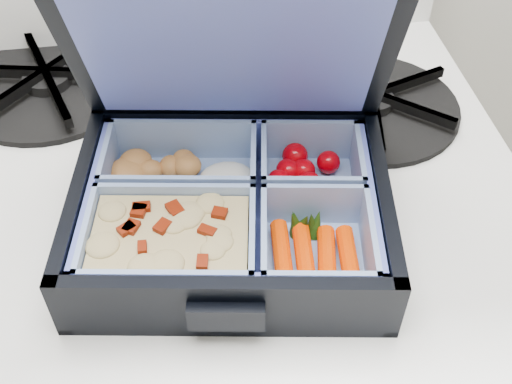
{
  "coord_description": "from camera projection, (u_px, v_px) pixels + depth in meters",
  "views": [
    {
      "loc": [
        -0.7,
        1.29,
        1.2
      ],
      "look_at": [
        -0.65,
        1.64,
        0.83
      ],
      "focal_mm": 45.0,
      "sensor_mm": 36.0,
      "label": 1
    }
  ],
  "objects": [
    {
      "name": "fork",
      "position": [
        222.0,
        117.0,
        0.63
      ],
      "size": [
        0.12,
        0.15,
        0.01
      ],
      "primitive_type": null,
      "rotation": [
        0.0,
        0.0,
        -0.63
      ],
      "color": "#A6A6A6",
      "rests_on": "stove"
    },
    {
      "name": "burner_grate_rear",
      "position": [
        47.0,
        80.0,
        0.66
      ],
      "size": [
        0.22,
        0.22,
        0.02
      ],
      "primitive_type": "cylinder",
      "rotation": [
        0.0,
        0.0,
        -0.2
      ],
      "color": "black",
      "rests_on": "stove"
    },
    {
      "name": "stove",
      "position": [
        236.0,
        378.0,
        0.87
      ],
      "size": [
        0.53,
        0.53,
        0.79
      ],
      "primitive_type": null,
      "color": "white",
      "rests_on": "floor"
    },
    {
      "name": "bento_box",
      "position": [
        231.0,
        211.0,
        0.51
      ],
      "size": [
        0.27,
        0.23,
        0.06
      ],
      "primitive_type": null,
      "rotation": [
        0.0,
        0.0,
        -0.15
      ],
      "color": "black",
      "rests_on": "stove"
    },
    {
      "name": "burner_grate",
      "position": [
        372.0,
        99.0,
        0.63
      ],
      "size": [
        0.22,
        0.22,
        0.03
      ],
      "primitive_type": "cylinder",
      "rotation": [
        0.0,
        0.0,
        0.34
      ],
      "color": "black",
      "rests_on": "stove"
    }
  ]
}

